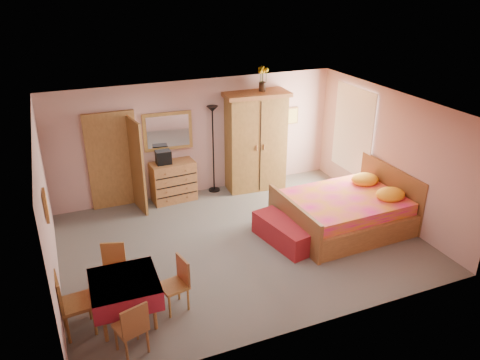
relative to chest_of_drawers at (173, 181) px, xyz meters
name	(u,v)px	position (x,y,z in m)	size (l,w,h in m)	color
floor	(241,242)	(0.69, -2.24, -0.45)	(6.50, 6.50, 0.00)	#68645C
ceiling	(241,108)	(0.69, -2.24, 2.15)	(6.50, 6.50, 0.00)	brown
wall_back	(198,137)	(0.69, 0.26, 0.85)	(6.50, 0.10, 2.60)	tan
wall_front	(314,250)	(0.69, -4.74, 0.85)	(6.50, 0.10, 2.60)	tan
wall_left	(47,212)	(-2.56, -2.24, 0.85)	(0.10, 5.00, 2.60)	tan
wall_right	(389,155)	(3.94, -2.24, 0.85)	(0.10, 5.00, 2.60)	tan
doorway	(113,162)	(-1.21, 0.23, 0.57)	(1.06, 0.12, 2.15)	#9E6B35
window	(353,131)	(3.90, -1.04, 1.00)	(0.08, 1.40, 1.95)	white
picture_left	(46,205)	(-2.53, -2.84, 1.25)	(0.04, 0.32, 0.42)	orange
picture_back	(292,116)	(3.04, 0.23, 1.10)	(0.30, 0.04, 0.40)	#D8BF59
chest_of_drawers	(173,181)	(0.00, 0.00, 0.00)	(0.95, 0.48, 0.90)	#9B6134
wall_mirror	(168,131)	(0.00, 0.21, 1.10)	(1.06, 0.06, 0.84)	white
stereo	(163,157)	(-0.18, 0.00, 0.60)	(0.32, 0.23, 0.30)	black
floor_lamp	(213,150)	(0.99, 0.12, 0.56)	(0.26, 0.26, 2.02)	black
wardrobe	(255,141)	(1.96, -0.04, 0.69)	(1.45, 0.75, 2.28)	olive
sunflower_vase	(263,79)	(2.12, -0.02, 2.10)	(0.22, 0.22, 0.55)	yellow
bed	(344,202)	(2.77, -2.49, 0.11)	(2.40, 1.89, 1.11)	#EA1683
bench	(283,233)	(1.40, -2.56, -0.23)	(0.49, 1.34, 0.45)	maroon
dining_table	(126,300)	(-1.68, -3.58, -0.10)	(0.95, 0.95, 0.70)	maroon
chair_south	(130,326)	(-1.73, -4.24, -0.03)	(0.38, 0.38, 0.83)	#925A31
chair_north	(113,271)	(-1.75, -2.86, -0.04)	(0.37, 0.37, 0.81)	olive
chair_west	(76,303)	(-2.34, -3.56, 0.04)	(0.45, 0.45, 0.98)	#9C6835
chair_east	(174,285)	(-0.97, -3.60, -0.03)	(0.38, 0.38, 0.83)	#AF7B3B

